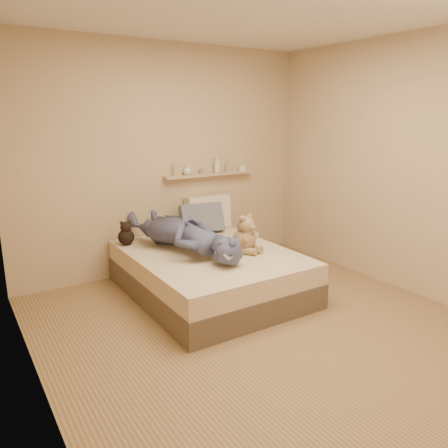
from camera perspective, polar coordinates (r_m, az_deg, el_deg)
room at (r=3.53m, az=5.72°, el=5.71°), size 3.80×3.80×3.80m
bed at (r=4.55m, az=-1.91°, el=-6.33°), size 1.50×1.90×0.45m
game_console at (r=3.92m, az=0.90°, el=-4.06°), size 0.17×0.12×0.05m
teddy_bear at (r=4.42m, az=2.81°, el=-1.62°), size 0.31×0.33×0.40m
dark_plush at (r=4.78m, az=-12.68°, el=-1.34°), size 0.17×0.17×0.27m
pillow_cream at (r=5.35m, az=-2.09°, el=1.56°), size 0.56×0.23×0.41m
pillow_grey at (r=5.15m, az=-2.92°, el=0.73°), size 0.54×0.36×0.37m
person at (r=4.47m, az=-5.38°, el=-1.15°), size 0.83×1.65×0.38m
wall_shelf at (r=5.37m, az=-1.91°, el=6.50°), size 1.20×0.12×0.03m
shelf_bottles at (r=5.37m, az=-1.70°, el=7.45°), size 1.01×0.13×0.20m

